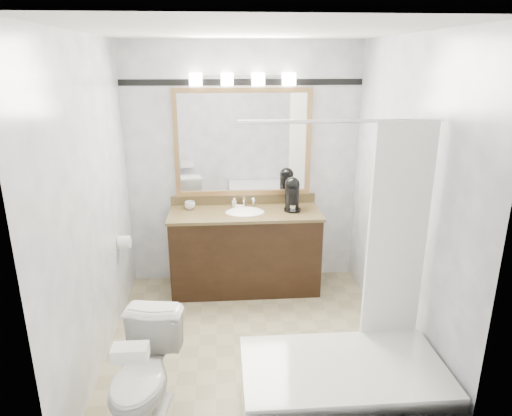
# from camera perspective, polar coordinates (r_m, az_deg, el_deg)

# --- Properties ---
(room) EXTENTS (2.42, 2.62, 2.52)m
(room) POSITION_cam_1_polar(r_m,az_deg,el_deg) (3.51, -0.59, 0.44)
(room) COLOR tan
(room) RESTS_ON ground
(vanity) EXTENTS (1.53, 0.58, 0.97)m
(vanity) POSITION_cam_1_polar(r_m,az_deg,el_deg) (4.74, -1.37, -5.15)
(vanity) COLOR black
(vanity) RESTS_ON ground
(mirror) EXTENTS (1.40, 0.04, 1.10)m
(mirror) POSITION_cam_1_polar(r_m,az_deg,el_deg) (4.70, -1.64, 8.11)
(mirror) COLOR #AD804E
(mirror) RESTS_ON room
(vanity_light_bar) EXTENTS (1.02, 0.14, 0.12)m
(vanity_light_bar) POSITION_cam_1_polar(r_m,az_deg,el_deg) (4.57, -1.68, 15.83)
(vanity_light_bar) COLOR silver
(vanity_light_bar) RESTS_ON room
(accent_stripe) EXTENTS (2.40, 0.01, 0.06)m
(accent_stripe) POSITION_cam_1_polar(r_m,az_deg,el_deg) (4.64, -1.71, 15.45)
(accent_stripe) COLOR black
(accent_stripe) RESTS_ON room
(bathtub) EXTENTS (1.30, 0.75, 1.96)m
(bathtub) POSITION_cam_1_polar(r_m,az_deg,el_deg) (3.27, 11.02, -20.80)
(bathtub) COLOR white
(bathtub) RESTS_ON ground
(tp_roll) EXTENTS (0.11, 0.12, 0.12)m
(tp_roll) POSITION_cam_1_polar(r_m,az_deg,el_deg) (4.41, -16.13, -4.11)
(tp_roll) COLOR white
(tp_roll) RESTS_ON room
(toilet) EXTENTS (0.50, 0.75, 0.71)m
(toilet) POSITION_cam_1_polar(r_m,az_deg,el_deg) (3.23, -13.80, -19.79)
(toilet) COLOR white
(toilet) RESTS_ON ground
(tissue_box) EXTENTS (0.20, 0.11, 0.08)m
(tissue_box) POSITION_cam_1_polar(r_m,az_deg,el_deg) (2.76, -15.43, -17.02)
(tissue_box) COLOR white
(tissue_box) RESTS_ON toilet
(coffee_maker) EXTENTS (0.17, 0.22, 0.34)m
(coffee_maker) POSITION_cam_1_polar(r_m,az_deg,el_deg) (4.64, 4.55, 1.89)
(coffee_maker) COLOR black
(coffee_maker) RESTS_ON vanity
(cup_left) EXTENTS (0.11, 0.11, 0.08)m
(cup_left) POSITION_cam_1_polar(r_m,az_deg,el_deg) (4.72, -8.26, 0.35)
(cup_left) COLOR white
(cup_left) RESTS_ON vanity
(soap_bottle_a) EXTENTS (0.05, 0.05, 0.09)m
(soap_bottle_a) POSITION_cam_1_polar(r_m,az_deg,el_deg) (4.75, -2.75, 0.70)
(soap_bottle_a) COLOR white
(soap_bottle_a) RESTS_ON vanity
(soap_bar) EXTENTS (0.11, 0.09, 0.03)m
(soap_bar) POSITION_cam_1_polar(r_m,az_deg,el_deg) (4.70, -2.10, 0.13)
(soap_bar) COLOR beige
(soap_bar) RESTS_ON vanity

